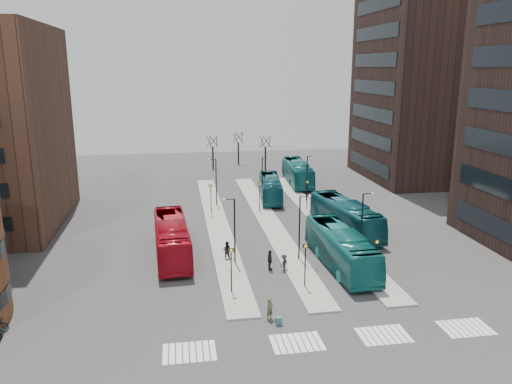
{
  "coord_description": "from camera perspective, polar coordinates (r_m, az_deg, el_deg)",
  "views": [
    {
      "loc": [
        -8.32,
        -24.44,
        17.56
      ],
      "look_at": [
        -0.36,
        24.74,
        5.0
      ],
      "focal_mm": 35.0,
      "sensor_mm": 36.0,
      "label": 1
    }
  ],
  "objects": [
    {
      "name": "crosswalk_stripes",
      "position": [
        34.91,
        9.27,
        -16.24
      ],
      "size": [
        22.35,
        2.4,
        0.01
      ],
      "color": "silver",
      "rests_on": "ground"
    },
    {
      "name": "bare_trees",
      "position": [
        89.04,
        -1.98,
        4.55
      ],
      "size": [
        10.97,
        8.14,
        5.9
      ],
      "color": "black",
      "rests_on": "ground"
    },
    {
      "name": "teal_bus_d",
      "position": [
        76.84,
        4.76,
        2.23
      ],
      "size": [
        3.71,
        12.75,
        3.51
      ],
      "primitive_type": "imported",
      "rotation": [
        0.0,
        0.0,
        -0.06
      ],
      "color": "#15696B",
      "rests_on": "ground"
    },
    {
      "name": "commuter_b",
      "position": [
        44.54,
        1.6,
        -7.79
      ],
      "size": [
        0.55,
        1.12,
        1.84
      ],
      "primitive_type": "imported",
      "rotation": [
        0.0,
        0.0,
        1.66
      ],
      "color": "black",
      "rests_on": "ground"
    },
    {
      "name": "suitcase",
      "position": [
        36.04,
        2.6,
        -14.49
      ],
      "size": [
        0.47,
        0.38,
        0.59
      ],
      "primitive_type": "cube",
      "rotation": [
        0.0,
        0.0,
        0.0
      ],
      "color": "navy",
      "rests_on": "ground"
    },
    {
      "name": "commuter_c",
      "position": [
        44.58,
        3.22,
        -8.04
      ],
      "size": [
        1.06,
        1.07,
        1.48
      ],
      "primitive_type": "imported",
      "rotation": [
        0.0,
        0.0,
        3.95
      ],
      "color": "black",
      "rests_on": "ground"
    },
    {
      "name": "traveller",
      "position": [
        36.44,
        1.59,
        -13.21
      ],
      "size": [
        0.71,
        0.67,
        1.64
      ],
      "primitive_type": "imported",
      "rotation": [
        0.0,
        0.0,
        0.63
      ],
      "color": "brown",
      "rests_on": "ground"
    },
    {
      "name": "red_bus",
      "position": [
        48.19,
        -9.62,
        -5.2
      ],
      "size": [
        3.64,
        12.75,
        3.51
      ],
      "primitive_type": "imported",
      "rotation": [
        0.0,
        0.0,
        0.06
      ],
      "color": "#A90D1C",
      "rests_on": "ground"
    },
    {
      "name": "teal_bus_c",
      "position": [
        55.08,
        10.18,
        -2.75
      ],
      "size": [
        4.7,
        12.92,
        3.52
      ],
      "primitive_type": "imported",
      "rotation": [
        0.0,
        0.0,
        0.14
      ],
      "color": "#124E5A",
      "rests_on": "ground"
    },
    {
      "name": "teal_bus_a",
      "position": [
        45.72,
        9.67,
        -6.31
      ],
      "size": [
        3.39,
        12.59,
        3.48
      ],
      "primitive_type": "imported",
      "rotation": [
        0.0,
        0.0,
        0.04
      ],
      "color": "#156B6B",
      "rests_on": "ground"
    },
    {
      "name": "teal_bus_b",
      "position": [
        67.75,
        1.65,
        0.46
      ],
      "size": [
        3.96,
        11.29,
        3.08
      ],
      "primitive_type": "imported",
      "rotation": [
        0.0,
        0.0,
        -0.13
      ],
      "color": "#13535F",
      "rests_on": "ground"
    },
    {
      "name": "island_left",
      "position": [
        57.35,
        -4.44,
        -3.65
      ],
      "size": [
        2.5,
        45.0,
        0.15
      ],
      "primitive_type": "cube",
      "color": "gray",
      "rests_on": "ground"
    },
    {
      "name": "island_mid",
      "position": [
        58.11,
        1.47,
        -3.37
      ],
      "size": [
        2.5,
        45.0,
        0.15
      ],
      "primitive_type": "cube",
      "color": "gray",
      "rests_on": "ground"
    },
    {
      "name": "sign_poles",
      "position": [
        50.78,
        2.5,
        -3.23
      ],
      "size": [
        12.45,
        22.12,
        3.65
      ],
      "color": "black",
      "rests_on": "ground"
    },
    {
      "name": "lamp_posts",
      "position": [
        55.37,
        2.53,
        -0.49
      ],
      "size": [
        14.04,
        20.24,
        6.12
      ],
      "color": "black",
      "rests_on": "ground"
    },
    {
      "name": "commuter_a",
      "position": [
        46.92,
        -3.35,
        -6.69
      ],
      "size": [
        1.05,
        0.93,
        1.78
      ],
      "primitive_type": "imported",
      "rotation": [
        0.0,
        0.0,
        2.79
      ],
      "color": "black",
      "rests_on": "ground"
    },
    {
      "name": "island_right",
      "position": [
        59.47,
        7.17,
        -3.06
      ],
      "size": [
        2.5,
        45.0,
        0.15
      ],
      "primitive_type": "cube",
      "color": "gray",
      "rests_on": "ground"
    },
    {
      "name": "ground",
      "position": [
        31.23,
        8.46,
        -20.24
      ],
      "size": [
        160.0,
        160.0,
        0.0
      ],
      "primitive_type": "plane",
      "color": "#313134",
      "rests_on": "ground"
    },
    {
      "name": "tower_far",
      "position": [
        84.69,
        19.65,
        11.62
      ],
      "size": [
        20.12,
        20.0,
        30.0
      ],
      "color": "black",
      "rests_on": "ground"
    }
  ]
}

